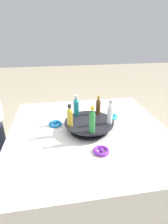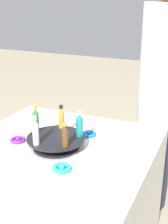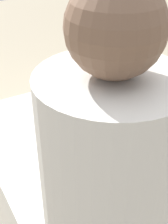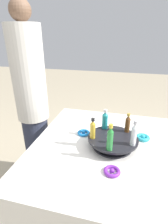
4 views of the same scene
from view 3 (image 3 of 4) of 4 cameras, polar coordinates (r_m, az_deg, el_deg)
ground_plane at (r=2.12m, az=-0.05°, el=-19.43°), size 12.00×12.00×0.00m
party_table at (r=1.84m, az=-0.05°, el=-12.37°), size 0.98×0.98×0.74m
display_stand at (r=1.58m, az=-0.06°, el=-1.96°), size 0.30×0.30×0.06m
bottle_gold at (r=1.46m, az=3.30°, el=-1.16°), size 0.03×0.03×0.13m
bottle_green at (r=1.58m, az=3.96°, el=2.07°), size 0.03×0.03×0.15m
bottle_clear at (r=1.63m, az=-0.68°, el=3.23°), size 0.03×0.03×0.15m
bottle_brown at (r=1.55m, az=-4.54°, el=1.03°), size 0.03×0.03×0.13m
bottle_teal at (r=1.44m, az=-2.35°, el=-1.58°), size 0.04×0.04×0.13m
ribbon_bow_blue at (r=1.42m, az=0.76°, el=-8.06°), size 0.09×0.09×0.03m
ribbon_bow_purple at (r=1.71m, az=6.18°, el=-0.17°), size 0.08×0.08×0.03m
ribbon_bow_teal at (r=1.68m, az=-7.09°, el=-0.75°), size 0.09×0.09×0.03m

